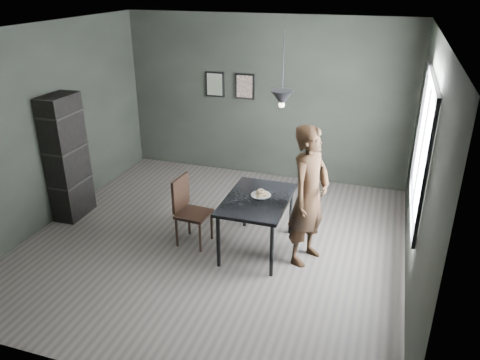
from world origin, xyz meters
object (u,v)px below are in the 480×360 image
(woman, at_px, (309,196))
(pendant_lamp, at_px, (282,98))
(white_plate, at_px, (261,196))
(wood_chair, at_px, (188,206))
(shelf_unit, at_px, (67,158))
(cafe_table, at_px, (257,204))

(woman, relative_size, pendant_lamp, 2.07)
(pendant_lamp, bearing_deg, white_plate, -174.48)
(wood_chair, bearing_deg, shelf_unit, 178.93)
(cafe_table, distance_m, pendant_lamp, 1.41)
(cafe_table, xyz_separation_m, woman, (0.66, -0.03, 0.23))
(white_plate, xyz_separation_m, shelf_unit, (-2.95, 0.00, 0.17))
(cafe_table, bearing_deg, woman, -2.82)
(wood_chair, relative_size, pendant_lamp, 1.09)
(white_plate, relative_size, woman, 0.13)
(shelf_unit, height_order, pendant_lamp, pendant_lamp)
(cafe_table, relative_size, wood_chair, 1.27)
(cafe_table, relative_size, shelf_unit, 0.65)
(cafe_table, xyz_separation_m, shelf_unit, (-2.92, 0.08, 0.25))
(shelf_unit, bearing_deg, white_plate, -1.31)
(white_plate, relative_size, wood_chair, 0.24)
(woman, bearing_deg, wood_chair, 114.39)
(wood_chair, bearing_deg, cafe_table, 10.97)
(cafe_table, height_order, wood_chair, wood_chair)
(white_plate, relative_size, shelf_unit, 0.12)
(white_plate, bearing_deg, woman, -9.86)
(shelf_unit, bearing_deg, pendant_lamp, -0.92)
(cafe_table, bearing_deg, white_plate, 72.06)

